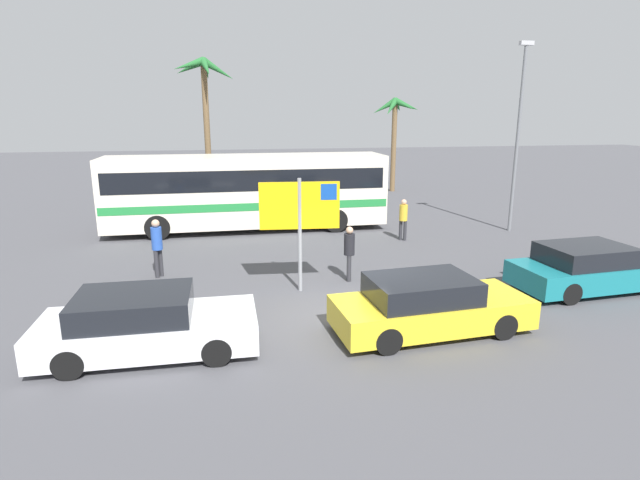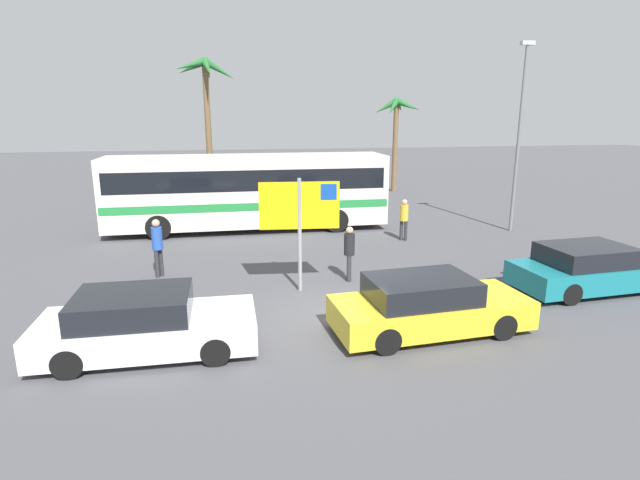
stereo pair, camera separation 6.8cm
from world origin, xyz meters
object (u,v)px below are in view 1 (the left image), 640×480
Objects in this scene: bus_front_coach at (247,189)px; pedestrian_by_bus at (349,249)px; pedestrian_crossing_lot at (403,216)px; ferry_sign at (301,210)px; car_teal at (590,268)px; car_white at (145,324)px; car_yellow at (428,306)px; pedestrian_near_sign at (157,243)px.

pedestrian_by_bus is at bearing -70.56° from bus_front_coach.
pedestrian_by_bus is at bearing 2.01° from pedestrian_crossing_lot.
pedestrian_by_bus is (-3.29, -4.43, 0.02)m from pedestrian_crossing_lot.
ferry_sign is at bearing -5.10° from pedestrian_crossing_lot.
bus_front_coach reaches higher than car_teal.
pedestrian_crossing_lot is (8.60, 8.22, 0.32)m from car_white.
car_yellow is at bearing -61.45° from pedestrian_by_bus.
ferry_sign is 0.72× the size of car_white.
pedestrian_by_bus is (-0.89, 3.90, 0.34)m from car_yellow.
pedestrian_by_bus reaches higher than car_teal.
pedestrian_crossing_lot is 0.98× the size of pedestrian_by_bus.
car_white is 11.90m from pedestrian_crossing_lot.
bus_front_coach reaches higher than car_white.
pedestrian_by_bus is (1.52, 0.60, -1.35)m from ferry_sign.
ferry_sign is at bearing 39.85° from car_white.
ferry_sign is 2.12m from pedestrian_by_bus.
bus_front_coach is 6.70m from pedestrian_crossing_lot.
pedestrian_by_bus is (2.63, -7.45, -0.80)m from bus_front_coach.
car_white is at bearing 174.42° from car_yellow.
car_white is 2.71× the size of pedestrian_crossing_lot.
bus_front_coach is 13.23m from car_teal.
car_teal is 12.64m from pedestrian_near_sign.
ferry_sign is (1.11, -8.05, 0.54)m from bus_front_coach.
pedestrian_by_bus is at bearing 158.18° from car_teal.
car_white is 6.53m from pedestrian_by_bus.
pedestrian_near_sign is (-0.34, 5.21, 0.43)m from car_white.
car_teal is at bearing -159.50° from pedestrian_near_sign.
pedestrian_near_sign is at bearing 159.77° from car_teal.
car_yellow is 2.81× the size of pedestrian_crossing_lot.
car_yellow is at bearing -72.75° from bus_front_coach.
car_white is 2.46× the size of pedestrian_near_sign.
car_teal is 11.92m from car_white.
ferry_sign reaches higher than pedestrian_near_sign.
car_yellow is at bearing 22.53° from pedestrian_crossing_lot.
pedestrian_crossing_lot is 9.44m from pedestrian_near_sign.
pedestrian_near_sign is (-6.54, 5.33, 0.43)m from car_yellow.
car_yellow is at bearing 177.42° from pedestrian_near_sign.
bus_front_coach is at bearing 129.62° from car_teal.
car_white is 0.96× the size of car_yellow.
car_teal is at bearing 64.80° from pedestrian_crossing_lot.
pedestrian_by_bus is (-6.49, 2.07, 0.34)m from car_teal.
pedestrian_crossing_lot is at bearing 50.82° from ferry_sign.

